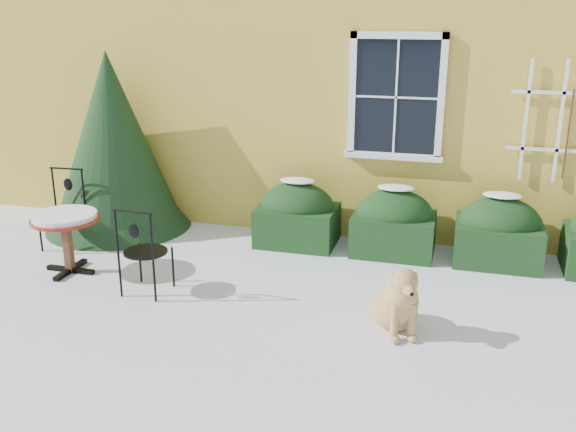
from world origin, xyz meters
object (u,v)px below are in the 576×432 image
(bistro_table, at_px, (65,223))
(dog, at_px, (398,303))
(patio_chair_far, at_px, (64,209))
(patio_chair_near, at_px, (143,250))
(evergreen_shrub, at_px, (114,159))

(bistro_table, bearing_deg, dog, -6.43)
(patio_chair_far, distance_m, dog, 4.75)
(patio_chair_far, xyz_separation_m, dog, (4.58, -1.24, -0.22))
(dog, bearing_deg, patio_chair_near, 152.93)
(patio_chair_far, bearing_deg, patio_chair_near, -36.11)
(evergreen_shrub, xyz_separation_m, patio_chair_near, (1.47, -2.00, -0.50))
(evergreen_shrub, xyz_separation_m, dog, (4.30, -2.15, -0.72))
(evergreen_shrub, relative_size, patio_chair_far, 2.42)
(bistro_table, distance_m, patio_chair_near, 1.22)
(bistro_table, xyz_separation_m, dog, (4.01, -0.45, -0.32))
(bistro_table, distance_m, patio_chair_far, 0.98)
(evergreen_shrub, distance_m, dog, 4.86)
(patio_chair_near, bearing_deg, bistro_table, -12.06)
(bistro_table, relative_size, patio_chair_far, 0.77)
(bistro_table, relative_size, patio_chair_near, 0.79)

